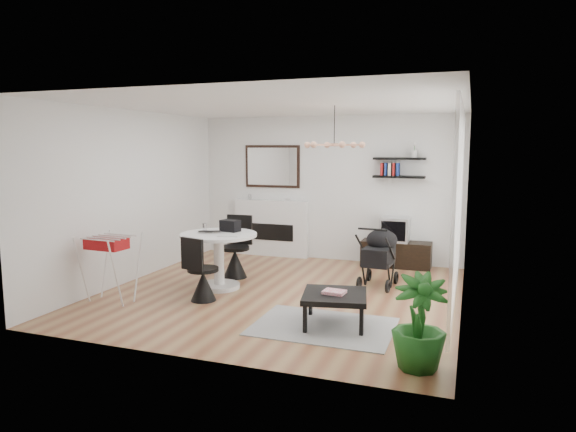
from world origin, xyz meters
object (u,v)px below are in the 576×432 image
(fireplace, at_px, (271,221))
(coffee_table, at_px, (335,297))
(dining_table, at_px, (219,252))
(tv_console, at_px, (396,254))
(crt_tv, at_px, (395,229))
(stroller, at_px, (379,259))
(potted_plant, at_px, (419,322))
(drying_rack, at_px, (110,267))

(fireplace, bearing_deg, coffee_table, -57.96)
(dining_table, bearing_deg, tv_console, 45.17)
(fireplace, bearing_deg, crt_tv, -3.55)
(fireplace, xyz_separation_m, tv_console, (2.45, -0.15, -0.46))
(fireplace, xyz_separation_m, stroller, (2.37, -1.51, -0.27))
(tv_console, distance_m, coffee_table, 3.35)
(dining_table, height_order, potted_plant, potted_plant)
(tv_console, bearing_deg, crt_tv, -174.50)
(dining_table, bearing_deg, potted_plant, -31.62)
(fireplace, bearing_deg, potted_plant, -53.59)
(dining_table, distance_m, potted_plant, 3.66)
(drying_rack, height_order, stroller, stroller)
(fireplace, bearing_deg, drying_rack, -104.85)
(crt_tv, relative_size, stroller, 0.51)
(crt_tv, bearing_deg, potted_plant, -78.92)
(crt_tv, distance_m, potted_plant, 4.33)
(tv_console, distance_m, dining_table, 3.31)
(stroller, bearing_deg, tv_console, 91.58)
(dining_table, distance_m, coffee_table, 2.30)
(dining_table, xyz_separation_m, drying_rack, (-1.08, -1.12, -0.07))
(fireplace, relative_size, coffee_table, 2.46)
(stroller, bearing_deg, dining_table, -152.08)
(drying_rack, relative_size, stroller, 0.96)
(coffee_table, bearing_deg, dining_table, 153.85)
(fireplace, xyz_separation_m, crt_tv, (2.41, -0.15, -0.01))
(tv_console, relative_size, drying_rack, 1.32)
(stroller, bearing_deg, potted_plant, -68.66)
(potted_plant, bearing_deg, fireplace, 126.41)
(drying_rack, xyz_separation_m, potted_plant, (4.20, -0.80, -0.03))
(crt_tv, distance_m, dining_table, 3.27)
(tv_console, relative_size, crt_tv, 2.46)
(crt_tv, xyz_separation_m, stroller, (-0.04, -1.36, -0.26))
(stroller, height_order, potted_plant, stroller)
(tv_console, bearing_deg, potted_plant, -79.37)
(dining_table, height_order, drying_rack, drying_rack)
(drying_rack, relative_size, coffee_table, 1.05)
(tv_console, bearing_deg, fireplace, 176.57)
(tv_console, xyz_separation_m, drying_rack, (-3.40, -3.45, 0.26))
(dining_table, relative_size, stroller, 1.19)
(fireplace, height_order, coffee_table, fireplace)
(stroller, distance_m, coffee_table, 1.99)
(coffee_table, bearing_deg, potted_plant, -40.60)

